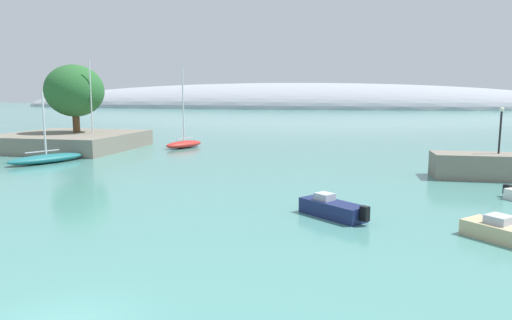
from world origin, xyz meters
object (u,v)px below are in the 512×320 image
object	(u,v)px
sailboat_teal_mid_mooring	(46,158)
sailboat_black_outer_mooring	(93,145)
motorboat_navy_alongside_breakwater	(333,209)
harbor_lamp_post	(501,125)
motorboat_sand_outer	(512,234)
tree_clump_shore	(74,91)
sailboat_red_near_shore	(184,143)

from	to	relation	value
sailboat_teal_mid_mooring	sailboat_black_outer_mooring	distance (m)	10.43
motorboat_navy_alongside_breakwater	harbor_lamp_post	size ratio (longest dim) A/B	1.07
motorboat_navy_alongside_breakwater	sailboat_teal_mid_mooring	bearing A→B (deg)	12.18
motorboat_sand_outer	motorboat_navy_alongside_breakwater	bearing A→B (deg)	27.00
sailboat_teal_mid_mooring	motorboat_navy_alongside_breakwater	distance (m)	32.86
tree_clump_shore	motorboat_sand_outer	bearing A→B (deg)	-34.52
sailboat_red_near_shore	tree_clump_shore	bearing A→B (deg)	-52.10
sailboat_black_outer_mooring	motorboat_sand_outer	xyz separation A→B (m)	(39.10, -27.59, -0.20)
sailboat_teal_mid_mooring	motorboat_sand_outer	bearing A→B (deg)	-88.93
sailboat_teal_mid_mooring	motorboat_navy_alongside_breakwater	size ratio (longest dim) A/B	1.97
motorboat_sand_outer	harbor_lamp_post	bearing A→B (deg)	-58.72
tree_clump_shore	motorboat_sand_outer	world-z (taller)	tree_clump_shore
sailboat_teal_mid_mooring	motorboat_sand_outer	xyz separation A→B (m)	(37.97, -17.23, -0.06)
sailboat_teal_mid_mooring	sailboat_black_outer_mooring	size ratio (longest dim) A/B	0.73
sailboat_black_outer_mooring	harbor_lamp_post	bearing A→B (deg)	38.03
harbor_lamp_post	sailboat_red_near_shore	bearing A→B (deg)	156.08
sailboat_black_outer_mooring	sailboat_red_near_shore	bearing A→B (deg)	77.09
sailboat_red_near_shore	harbor_lamp_post	bearing A→B (deg)	89.53
tree_clump_shore	sailboat_black_outer_mooring	xyz separation A→B (m)	(3.23, -1.52, -6.70)
tree_clump_shore	sailboat_red_near_shore	xyz separation A→B (m)	(13.22, 3.41, -6.74)
tree_clump_shore	sailboat_black_outer_mooring	distance (m)	7.59
tree_clump_shore	sailboat_teal_mid_mooring	xyz separation A→B (m)	(4.36, -11.89, -6.84)
harbor_lamp_post	tree_clump_shore	bearing A→B (deg)	166.27
tree_clump_shore	motorboat_navy_alongside_breakwater	world-z (taller)	tree_clump_shore
sailboat_red_near_shore	sailboat_teal_mid_mooring	distance (m)	17.68
tree_clump_shore	motorboat_navy_alongside_breakwater	xyz separation A→B (m)	(33.83, -26.42, -6.84)
sailboat_black_outer_mooring	motorboat_sand_outer	size ratio (longest dim) A/B	2.54
harbor_lamp_post	motorboat_sand_outer	bearing A→B (deg)	-103.34
sailboat_red_near_shore	sailboat_black_outer_mooring	world-z (taller)	sailboat_black_outer_mooring
sailboat_black_outer_mooring	tree_clump_shore	bearing A→B (deg)	-154.44
sailboat_black_outer_mooring	sailboat_teal_mid_mooring	bearing A→B (deg)	-32.92
motorboat_navy_alongside_breakwater	harbor_lamp_post	distance (m)	20.09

